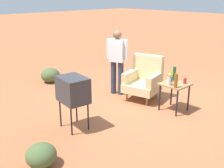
{
  "coord_description": "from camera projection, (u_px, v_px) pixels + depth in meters",
  "views": [
    {
      "loc": [
        3.98,
        -4.73,
        2.5
      ],
      "look_at": [
        -0.04,
        -0.9,
        0.65
      ],
      "focal_mm": 44.04,
      "sensor_mm": 36.0,
      "label": 1
    }
  ],
  "objects": [
    {
      "name": "ground_plane",
      "position": [
        140.0,
        102.0,
        6.62
      ],
      "size": [
        60.0,
        60.0,
        0.0
      ],
      "primitive_type": "plane",
      "color": "#A05B38"
    },
    {
      "name": "soda_can_red",
      "position": [
        185.0,
        81.0,
        5.94
      ],
      "size": [
        0.07,
        0.07,
        0.12
      ],
      "primitive_type": "cylinder",
      "color": "red",
      "rests_on": "side_table"
    },
    {
      "name": "flower_vase",
      "position": [
        169.0,
        78.0,
        5.81
      ],
      "size": [
        0.15,
        0.1,
        0.27
      ],
      "color": "silver",
      "rests_on": "side_table"
    },
    {
      "name": "bottle_tall_amber",
      "position": [
        176.0,
        81.0,
        5.64
      ],
      "size": [
        0.07,
        0.07,
        0.3
      ],
      "primitive_type": "cylinder",
      "color": "brown",
      "rests_on": "side_table"
    },
    {
      "name": "armchair",
      "position": [
        144.0,
        79.0,
        6.7
      ],
      "size": [
        0.93,
        0.94,
        1.06
      ],
      "color": "#937047",
      "rests_on": "ground"
    },
    {
      "name": "person_standing",
      "position": [
        117.0,
        58.0,
        6.88
      ],
      "size": [
        0.53,
        0.34,
        1.64
      ],
      "color": "#2D3347",
      "rests_on": "ground"
    },
    {
      "name": "tv_on_stand",
      "position": [
        73.0,
        90.0,
        5.11
      ],
      "size": [
        0.65,
        0.51,
        1.03
      ],
      "color": "black",
      "rests_on": "ground"
    },
    {
      "name": "bottle_wine_green",
      "position": [
        174.0,
        74.0,
        6.11
      ],
      "size": [
        0.07,
        0.07,
        0.32
      ],
      "primitive_type": "cylinder",
      "color": "#1E5623",
      "rests_on": "side_table"
    },
    {
      "name": "side_table",
      "position": [
        175.0,
        88.0,
        5.98
      ],
      "size": [
        0.56,
        0.56,
        0.63
      ],
      "color": "black",
      "rests_on": "ground"
    },
    {
      "name": "shrub_mid",
      "position": [
        41.0,
        155.0,
        4.12
      ],
      "size": [
        0.47,
        0.47,
        0.36
      ],
      "primitive_type": "ellipsoid",
      "color": "#475B33",
      "rests_on": "ground"
    },
    {
      "name": "shrub_far",
      "position": [
        50.0,
        75.0,
        8.03
      ],
      "size": [
        0.55,
        0.55,
        0.42
      ],
      "primitive_type": "ellipsoid",
      "color": "#475B33",
      "rests_on": "ground"
    },
    {
      "name": "soda_can_blue",
      "position": [
        171.0,
        79.0,
        6.04
      ],
      "size": [
        0.07,
        0.07,
        0.12
      ],
      "primitive_type": "cylinder",
      "color": "blue",
      "rests_on": "side_table"
    }
  ]
}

